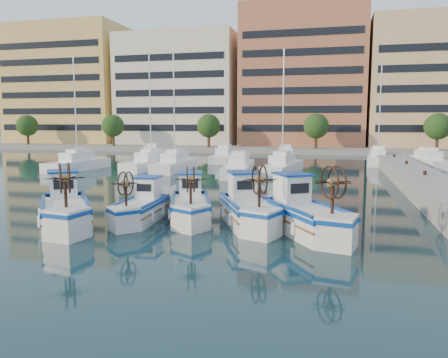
# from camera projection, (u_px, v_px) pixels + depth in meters

# --- Properties ---
(ground) EXTENTS (300.00, 300.00, 0.00)m
(ground) POSITION_uv_depth(u_px,v_px,m) (181.00, 228.00, 20.18)
(ground) COLOR #17373C
(ground) RESTS_ON ground
(quay) EXTENTS (3.00, 60.00, 1.20)m
(quay) POSITION_uv_depth(u_px,v_px,m) (445.00, 198.00, 24.67)
(quay) COLOR gray
(quay) RESTS_ON ground
(waterfront) EXTENTS (180.00, 40.00, 25.60)m
(waterfront) POSITION_uv_depth(u_px,v_px,m) (349.00, 87.00, 79.09)
(waterfront) COLOR gray
(waterfront) RESTS_ON ground
(yacht_marina) EXTENTS (38.49, 22.80, 11.50)m
(yacht_marina) POSITION_uv_depth(u_px,v_px,m) (243.00, 162.00, 47.21)
(yacht_marina) COLOR white
(yacht_marina) RESTS_ON ground
(fishing_boat_a) EXTENTS (4.53, 5.16, 3.18)m
(fishing_boat_a) POSITION_uv_depth(u_px,v_px,m) (65.00, 207.00, 20.45)
(fishing_boat_a) COLOR silver
(fishing_boat_a) RESTS_ON ground
(fishing_boat_b) EXTENTS (1.94, 4.30, 2.65)m
(fishing_boat_b) POSITION_uv_depth(u_px,v_px,m) (141.00, 206.00, 21.60)
(fishing_boat_b) COLOR silver
(fishing_boat_b) RESTS_ON ground
(fishing_boat_c) EXTENTS (3.22, 4.77, 2.88)m
(fishing_boat_c) POSITION_uv_depth(u_px,v_px,m) (190.00, 204.00, 21.80)
(fishing_boat_c) COLOR silver
(fishing_boat_c) RESTS_ON ground
(fishing_boat_d) EXTENTS (3.74, 5.07, 3.05)m
(fishing_boat_d) POSITION_uv_depth(u_px,v_px,m) (248.00, 207.00, 20.76)
(fishing_boat_d) COLOR silver
(fishing_boat_d) RESTS_ON ground
(fishing_boat_e) EXTENTS (4.39, 5.23, 3.19)m
(fishing_boat_e) POSITION_uv_depth(u_px,v_px,m) (304.00, 213.00, 19.17)
(fishing_boat_e) COLOR silver
(fishing_boat_e) RESTS_ON ground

